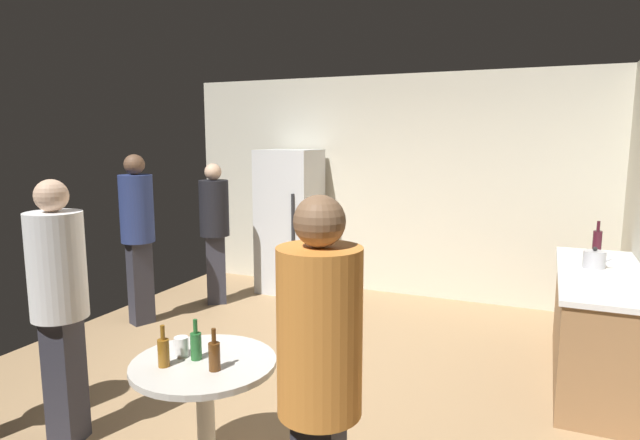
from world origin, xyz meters
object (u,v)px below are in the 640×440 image
refrigerator (290,221)px  beer_bottle_brown (214,355)px  kettle (595,259)px  beer_bottle_green (196,345)px  plastic_cup_white (181,346)px  person_in_navy_shirt (138,226)px  wine_bottle_on_counter (597,242)px  person_in_orange_shirt (320,374)px  person_in_black_shirt (215,223)px  beer_bottle_amber (163,351)px  person_in_white_shirt (59,293)px  foreground_table (204,379)px

refrigerator → beer_bottle_brown: size_ratio=7.83×
kettle → beer_bottle_green: size_ratio=1.06×
plastic_cup_white → person_in_navy_shirt: person_in_navy_shirt is taller
refrigerator → wine_bottle_on_counter: bearing=-10.8°
plastic_cup_white → person_in_orange_shirt: person_in_orange_shirt is taller
refrigerator → person_in_black_shirt: (-0.56, -0.84, 0.07)m
refrigerator → beer_bottle_amber: bearing=-73.3°
person_in_navy_shirt → person_in_black_shirt: bearing=92.5°
refrigerator → kettle: (3.37, -1.21, 0.07)m
person_in_white_shirt → person_in_black_shirt: size_ratio=1.03×
plastic_cup_white → person_in_navy_shirt: (-2.04, 1.93, 0.26)m
foreground_table → beer_bottle_green: beer_bottle_green is taller
refrigerator → beer_bottle_brown: refrigerator is taller
kettle → wine_bottle_on_counter: size_ratio=0.79×
person_in_navy_shirt → kettle: bearing=30.0°
person_in_black_shirt → person_in_orange_shirt: bearing=4.3°
refrigerator → beer_bottle_amber: 3.98m
beer_bottle_amber → foreground_table: bearing=42.8°
beer_bottle_amber → person_in_orange_shirt: size_ratio=0.13×
kettle → plastic_cup_white: (-2.23, -2.46, -0.18)m
wine_bottle_on_counter → person_in_orange_shirt: 3.69m
kettle → beer_bottle_amber: kettle is taller
plastic_cup_white → kettle: bearing=47.8°
wine_bottle_on_counter → plastic_cup_white: size_ratio=2.82×
wine_bottle_on_counter → person_in_navy_shirt: (-4.32, -1.08, 0.03)m
foreground_table → beer_bottle_amber: bearing=-137.2°
foreground_table → plastic_cup_white: size_ratio=7.27×
person_in_white_shirt → refrigerator: bearing=79.6°
refrigerator → person_in_black_shirt: bearing=-123.8°
refrigerator → foreground_table: bearing=-70.6°
wine_bottle_on_counter → beer_bottle_green: (-2.17, -3.02, -0.20)m
wine_bottle_on_counter → plastic_cup_white: wine_bottle_on_counter is taller
kettle → foreground_table: size_ratio=0.30×
person_in_black_shirt → beer_bottle_brown: bearing=-1.3°
foreground_table → beer_bottle_green: size_ratio=3.48×
person_in_orange_shirt → wine_bottle_on_counter: bearing=-113.8°
beer_bottle_amber → person_in_black_shirt: person_in_black_shirt is taller
kettle → beer_bottle_brown: bearing=-127.4°
person_in_black_shirt → kettle: bearing=49.1°
person_in_orange_shirt → person_in_black_shirt: 4.29m
wine_bottle_on_counter → person_in_orange_shirt: (-1.23, -3.48, 0.00)m
beer_bottle_green → person_in_white_shirt: (-1.01, -0.01, 0.18)m
kettle → foreground_table: 3.24m
wine_bottle_on_counter → person_in_black_shirt: bearing=-177.3°
person_in_white_shirt → foreground_table: bearing=-13.7°
foreground_table → person_in_navy_shirt: (-2.19, 1.94, 0.42)m
beer_bottle_brown → beer_bottle_green: size_ratio=1.00×
person_in_orange_shirt → plastic_cup_white: bearing=-28.5°
wine_bottle_on_counter → beer_bottle_green: 3.73m
wine_bottle_on_counter → beer_bottle_amber: 3.90m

